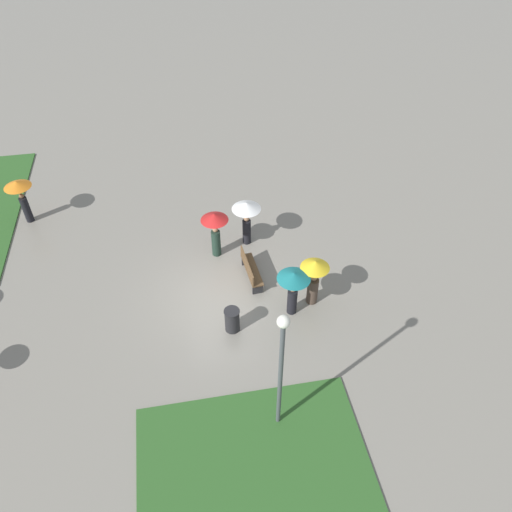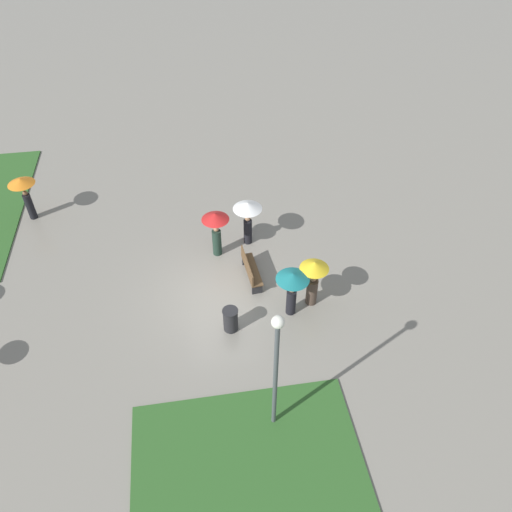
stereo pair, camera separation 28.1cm
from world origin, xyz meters
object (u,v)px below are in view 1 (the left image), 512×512
object	(u,v)px
crowd_person_red	(215,226)
crowd_person_yellow	(314,275)
lone_walker_near_lawn	(20,192)
crowd_person_teal	(293,283)
park_bench	(250,269)
trash_bin	(232,320)
crowd_person_white	(246,213)
lamp_post	(281,360)

from	to	relation	value
crowd_person_red	crowd_person_yellow	size ratio (longest dim) A/B	1.02
crowd_person_yellow	lone_walker_near_lawn	size ratio (longest dim) A/B	0.98
crowd_person_teal	crowd_person_yellow	world-z (taller)	crowd_person_yellow
park_bench	lone_walker_near_lawn	xyz separation A→B (m)	(5.00, 8.44, 0.99)
trash_bin	crowd_person_white	bearing A→B (deg)	-15.69
lamp_post	crowd_person_yellow	world-z (taller)	lamp_post
crowd_person_red	lone_walker_near_lawn	size ratio (longest dim) A/B	1.00
trash_bin	crowd_person_white	size ratio (longest dim) A/B	0.46
park_bench	crowd_person_teal	size ratio (longest dim) A/B	0.97
park_bench	crowd_person_yellow	distance (m)	2.56
trash_bin	crowd_person_white	xyz separation A→B (m)	(4.26, -1.20, 1.02)
crowd_person_yellow	lone_walker_near_lawn	xyz separation A→B (m)	(6.49, 10.36, 0.15)
park_bench	crowd_person_red	distance (m)	2.09
crowd_person_teal	crowd_person_white	distance (m)	3.96
crowd_person_teal	lone_walker_near_lawn	bearing A→B (deg)	-52.63
park_bench	crowd_person_red	xyz separation A→B (m)	(1.55, 1.04, 0.93)
crowd_person_teal	lone_walker_near_lawn	size ratio (longest dim) A/B	0.94
park_bench	trash_bin	world-z (taller)	park_bench
park_bench	crowd_person_red	world-z (taller)	crowd_person_red
park_bench	crowd_person_teal	bearing A→B (deg)	-153.32
park_bench	crowd_person_teal	xyz separation A→B (m)	(-1.82, -1.12, 0.90)
lamp_post	crowd_person_teal	xyz separation A→B (m)	(3.93, -1.32, -1.51)
trash_bin	lone_walker_near_lawn	distance (m)	10.43
park_bench	crowd_person_teal	distance (m)	2.32
trash_bin	park_bench	bearing A→B (deg)	-23.78
lone_walker_near_lawn	lamp_post	bearing A→B (deg)	88.68
trash_bin	crowd_person_teal	world-z (taller)	crowd_person_teal
park_bench	crowd_person_yellow	bearing A→B (deg)	-132.58
lamp_post	crowd_person_white	distance (m)	7.93
crowd_person_white	lamp_post	bearing A→B (deg)	-12.74
crowd_person_teal	lone_walker_near_lawn	xyz separation A→B (m)	(6.83, 9.56, 0.08)
park_bench	lamp_post	size ratio (longest dim) A/B	0.39
crowd_person_red	crowd_person_white	bearing A→B (deg)	101.03
crowd_person_red	lone_walker_near_lawn	bearing A→B (deg)	-124.89
crowd_person_red	crowd_person_white	distance (m)	1.35
crowd_person_red	lone_walker_near_lawn	xyz separation A→B (m)	(3.45, 7.40, 0.05)
park_bench	lamp_post	distance (m)	6.25
crowd_person_teal	crowd_person_red	distance (m)	4.01
crowd_person_teal	crowd_person_red	size ratio (longest dim) A/B	0.95
park_bench	lone_walker_near_lawn	size ratio (longest dim) A/B	0.92
lone_walker_near_lawn	crowd_person_white	bearing A→B (deg)	122.31
crowd_person_yellow	lone_walker_near_lawn	bearing A→B (deg)	-41.10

